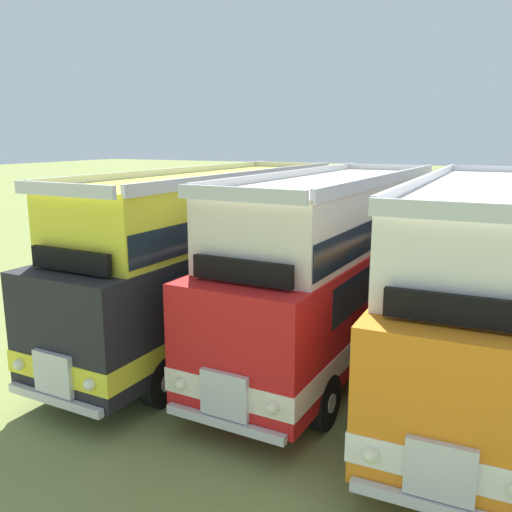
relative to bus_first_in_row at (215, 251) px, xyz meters
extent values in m
cube|color=black|center=(0.00, -0.12, -0.66)|extent=(2.88, 10.84, 2.30)
cube|color=yellow|center=(0.00, -0.12, -1.26)|extent=(2.93, 10.89, 0.44)
cube|color=#19232D|center=(0.01, 0.28, -0.06)|extent=(2.83, 8.45, 0.76)
cube|color=#19232D|center=(-0.19, -5.43, -0.01)|extent=(2.20, 0.18, 0.90)
cube|color=silver|center=(-0.20, -5.54, -1.26)|extent=(0.90, 0.15, 0.80)
cube|color=silver|center=(-0.20, -5.57, -1.76)|extent=(2.30, 0.22, 0.16)
sphere|color=#EAEACC|center=(0.70, -5.59, -1.26)|extent=(0.22, 0.22, 0.22)
sphere|color=#EAEACC|center=(-1.10, -5.52, -1.26)|extent=(0.22, 0.22, 0.22)
cube|color=yellow|center=(0.00, 0.13, 1.24)|extent=(2.75, 9.94, 1.50)
cube|color=silver|center=(-0.18, -4.99, 2.04)|extent=(2.40, 0.19, 0.24)
cube|color=silver|center=(0.16, 4.56, 2.04)|extent=(2.40, 0.19, 0.24)
cube|color=silver|center=(1.20, 0.09, 2.04)|extent=(0.45, 9.86, 0.24)
cube|color=silver|center=(-1.19, 0.18, 2.04)|extent=(0.45, 9.86, 0.24)
cube|color=#19232D|center=(0.00, 0.13, 0.94)|extent=(2.79, 9.84, 0.64)
cube|color=black|center=(-0.18, -4.94, 0.74)|extent=(1.90, 0.19, 0.40)
cylinder|color=black|center=(1.01, -3.94, -1.84)|extent=(0.32, 1.05, 1.04)
cylinder|color=silver|center=(1.16, -3.94, -1.84)|extent=(0.03, 0.36, 0.36)
cylinder|color=black|center=(-1.29, -3.85, -1.84)|extent=(0.32, 1.05, 1.04)
cylinder|color=silver|center=(-1.44, -3.85, -1.84)|extent=(0.03, 0.36, 0.36)
cylinder|color=black|center=(1.27, 3.42, -1.84)|extent=(0.32, 1.05, 1.04)
cylinder|color=silver|center=(1.42, 3.41, -1.84)|extent=(0.03, 0.36, 0.36)
cylinder|color=black|center=(-1.03, 3.50, -1.84)|extent=(0.32, 1.05, 1.04)
cylinder|color=silver|center=(-1.17, 3.51, -1.84)|extent=(0.03, 0.36, 0.36)
cube|color=red|center=(3.25, 0.10, -0.66)|extent=(2.96, 10.04, 2.30)
cube|color=silver|center=(3.25, 0.10, -1.26)|extent=(3.00, 10.08, 0.44)
cube|color=#19232D|center=(3.26, 0.50, -0.06)|extent=(2.88, 7.64, 0.76)
cube|color=#19232D|center=(3.02, -4.81, -0.01)|extent=(2.20, 0.20, 0.90)
cube|color=silver|center=(3.01, -4.92, -1.26)|extent=(0.90, 0.16, 0.80)
cube|color=silver|center=(3.01, -4.95, -1.76)|extent=(2.30, 0.25, 0.16)
sphere|color=#EAEACC|center=(3.91, -4.97, -1.26)|extent=(0.22, 0.22, 0.22)
sphere|color=#EAEACC|center=(2.12, -4.89, -1.26)|extent=(0.22, 0.22, 0.22)
cube|color=silver|center=(3.26, 0.35, 1.24)|extent=(2.81, 9.14, 1.50)
cube|color=silver|center=(3.04, -4.37, 2.04)|extent=(2.40, 0.21, 0.24)
cube|color=silver|center=(3.44, 4.36, 2.04)|extent=(2.40, 0.21, 0.24)
cube|color=silver|center=(4.46, 0.29, 2.04)|extent=(0.52, 9.03, 0.24)
cube|color=silver|center=(2.06, 0.40, 2.04)|extent=(0.52, 9.03, 0.24)
cube|color=#19232D|center=(3.26, 0.35, 0.94)|extent=(2.85, 9.04, 0.64)
cube|color=black|center=(3.04, -4.32, 0.74)|extent=(1.90, 0.21, 0.40)
cylinder|color=black|center=(4.24, -3.32, -1.84)|extent=(0.33, 1.05, 1.04)
cylinder|color=silver|center=(4.39, -3.33, -1.84)|extent=(0.04, 0.36, 0.36)
cylinder|color=black|center=(1.94, -3.22, -1.84)|extent=(0.33, 1.05, 1.04)
cylinder|color=silver|center=(1.79, -3.21, -1.84)|extent=(0.04, 0.36, 0.36)
cylinder|color=black|center=(4.54, 3.21, -1.84)|extent=(0.33, 1.05, 1.04)
cylinder|color=silver|center=(4.69, 3.20, -1.84)|extent=(0.04, 0.36, 0.36)
cylinder|color=black|center=(2.24, 3.31, -1.84)|extent=(0.33, 1.05, 1.04)
cylinder|color=silver|center=(2.09, 3.32, -1.84)|extent=(0.04, 0.36, 0.36)
cube|color=orange|center=(6.50, 0.00, -0.66)|extent=(2.60, 11.06, 2.30)
cube|color=white|center=(6.50, 0.00, -1.26)|extent=(2.64, 11.10, 0.44)
cube|color=#19232D|center=(6.49, 0.40, -0.06)|extent=(2.61, 8.66, 0.76)
cube|color=#19232D|center=(6.55, -5.46, -0.01)|extent=(2.20, 0.12, 0.90)
cube|color=silver|center=(6.55, -5.57, -1.26)|extent=(0.90, 0.13, 0.80)
cube|color=silver|center=(6.55, -5.60, -1.76)|extent=(2.30, 0.16, 0.16)
sphere|color=#EAEACC|center=(5.65, -5.58, -1.26)|extent=(0.22, 0.22, 0.22)
cube|color=white|center=(6.49, 0.25, 1.24)|extent=(2.50, 10.15, 1.50)
cube|color=silver|center=(6.54, -5.02, 2.04)|extent=(2.40, 0.12, 0.24)
cube|color=silver|center=(6.45, 4.82, 2.04)|extent=(2.40, 0.12, 0.24)
cube|color=silver|center=(5.29, 0.24, 2.04)|extent=(0.20, 10.13, 0.24)
cube|color=#19232D|center=(6.49, 0.25, 0.94)|extent=(2.53, 10.05, 0.64)
cube|color=black|center=(6.54, -4.97, 0.74)|extent=(1.90, 0.14, 0.40)
cylinder|color=black|center=(5.38, -3.93, -1.84)|extent=(0.29, 1.04, 1.04)
cylinder|color=silver|center=(5.23, -3.93, -1.84)|extent=(0.02, 0.36, 0.36)
cylinder|color=black|center=(5.31, 3.71, -1.84)|extent=(0.29, 1.04, 1.04)
cylinder|color=silver|center=(5.16, 3.70, -1.84)|extent=(0.02, 0.36, 0.36)
cylinder|color=#8C704C|center=(-3.00, 10.33, -1.84)|extent=(0.08, 0.08, 1.05)
cylinder|color=#8C704C|center=(4.18, 10.33, -1.84)|extent=(0.08, 0.08, 1.05)
camera|label=1|loc=(7.14, -12.22, 2.94)|focal=38.18mm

